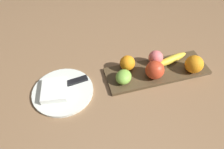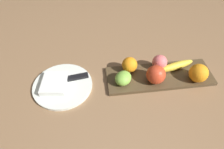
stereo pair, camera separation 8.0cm
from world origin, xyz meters
name	(u,v)px [view 1 (the left image)]	position (x,y,z in m)	size (l,w,h in m)	color
ground_plane	(161,77)	(0.00, 0.00, 0.00)	(2.40, 2.40, 0.00)	#8B6747
fruit_tray	(157,71)	(0.01, -0.03, 0.01)	(0.44, 0.15, 0.01)	brown
apple	(155,70)	(0.04, 0.00, 0.05)	(0.08, 0.08, 0.08)	red
banana	(171,60)	(-0.07, -0.06, 0.03)	(0.17, 0.03, 0.03)	yellow
orange_near_apple	(194,64)	(-0.13, 0.01, 0.05)	(0.07, 0.07, 0.07)	orange
orange_near_banana	(127,63)	(0.13, -0.07, 0.05)	(0.06, 0.06, 0.06)	orange
peach	(155,58)	(0.00, -0.07, 0.05)	(0.06, 0.06, 0.06)	#EA6B6D
grape_bunch	(124,77)	(0.17, -0.01, 0.04)	(0.07, 0.06, 0.05)	#84C145
dinner_plate	(63,91)	(0.41, -0.03, 0.01)	(0.24, 0.24, 0.01)	white
folded_napkin	(54,90)	(0.44, -0.03, 0.02)	(0.10, 0.11, 0.02)	white
knife	(73,82)	(0.36, -0.06, 0.02)	(0.18, 0.05, 0.01)	silver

